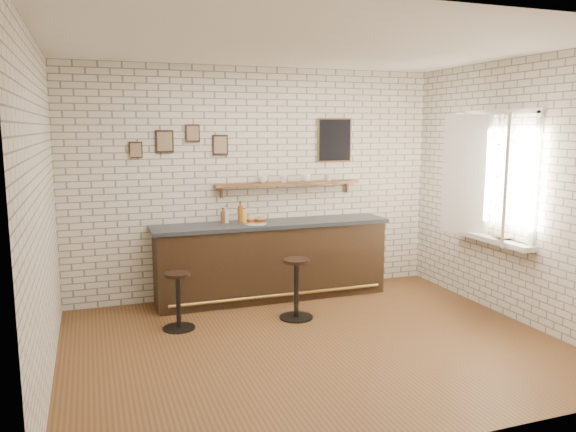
% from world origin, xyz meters
% --- Properties ---
extents(ground, '(5.00, 5.00, 0.00)m').
position_xyz_m(ground, '(0.00, 0.00, 0.00)').
color(ground, brown).
rests_on(ground, ground).
extents(bar_counter, '(3.10, 0.65, 1.01)m').
position_xyz_m(bar_counter, '(0.10, 1.70, 0.51)').
color(bar_counter, black).
rests_on(bar_counter, ground).
extents(sandwich_plate, '(0.28, 0.28, 0.01)m').
position_xyz_m(sandwich_plate, '(-0.14, 1.64, 1.02)').
color(sandwich_plate, white).
rests_on(sandwich_plate, bar_counter).
extents(ciabatta_sandwich, '(0.26, 0.19, 0.08)m').
position_xyz_m(ciabatta_sandwich, '(-0.13, 1.64, 1.06)').
color(ciabatta_sandwich, tan).
rests_on(ciabatta_sandwich, sandwich_plate).
extents(potato_chips, '(0.26, 0.18, 0.00)m').
position_xyz_m(potato_chips, '(-0.17, 1.64, 1.02)').
color(potato_chips, gold).
rests_on(potato_chips, sandwich_plate).
extents(bitters_bottle_brown, '(0.06, 0.06, 0.20)m').
position_xyz_m(bitters_bottle_brown, '(-0.51, 1.84, 1.09)').
color(bitters_bottle_brown, brown).
rests_on(bitters_bottle_brown, bar_counter).
extents(bitters_bottle_white, '(0.06, 0.06, 0.22)m').
position_xyz_m(bitters_bottle_white, '(-0.47, 1.84, 1.10)').
color(bitters_bottle_white, beige).
rests_on(bitters_bottle_white, bar_counter).
extents(bitters_bottle_amber, '(0.07, 0.07, 0.27)m').
position_xyz_m(bitters_bottle_amber, '(-0.28, 1.84, 1.12)').
color(bitters_bottle_amber, '#8D5516').
rests_on(bitters_bottle_amber, bar_counter).
extents(condiment_bottle_yellow, '(0.06, 0.06, 0.18)m').
position_xyz_m(condiment_bottle_yellow, '(-0.23, 1.84, 1.09)').
color(condiment_bottle_yellow, yellow).
rests_on(condiment_bottle_yellow, bar_counter).
extents(bar_stool_left, '(0.36, 0.36, 0.64)m').
position_xyz_m(bar_stool_left, '(-1.24, 0.93, 0.34)').
color(bar_stool_left, black).
rests_on(bar_stool_left, ground).
extents(bar_stool_right, '(0.40, 0.40, 0.71)m').
position_xyz_m(bar_stool_right, '(0.11, 0.82, 0.38)').
color(bar_stool_right, black).
rests_on(bar_stool_right, ground).
extents(wall_shelf, '(2.00, 0.18, 0.18)m').
position_xyz_m(wall_shelf, '(0.40, 1.90, 1.48)').
color(wall_shelf, brown).
rests_on(wall_shelf, ground).
extents(shelf_cup_a, '(0.16, 0.16, 0.10)m').
position_xyz_m(shelf_cup_a, '(0.04, 1.90, 1.55)').
color(shelf_cup_a, white).
rests_on(shelf_cup_a, wall_shelf).
extents(shelf_cup_b, '(0.13, 0.13, 0.10)m').
position_xyz_m(shelf_cup_b, '(0.33, 1.90, 1.55)').
color(shelf_cup_b, white).
rests_on(shelf_cup_b, wall_shelf).
extents(shelf_cup_c, '(0.15, 0.15, 0.10)m').
position_xyz_m(shelf_cup_c, '(0.64, 1.90, 1.55)').
color(shelf_cup_c, white).
rests_on(shelf_cup_c, wall_shelf).
extents(shelf_cup_d, '(0.10, 0.10, 0.08)m').
position_xyz_m(shelf_cup_d, '(0.99, 1.90, 1.54)').
color(shelf_cup_d, white).
rests_on(shelf_cup_d, wall_shelf).
extents(back_wall_decor, '(2.96, 0.02, 0.56)m').
position_xyz_m(back_wall_decor, '(0.23, 1.98, 2.05)').
color(back_wall_decor, black).
rests_on(back_wall_decor, ground).
extents(window_sill, '(0.20, 1.35, 0.06)m').
position_xyz_m(window_sill, '(2.40, 0.30, 0.90)').
color(window_sill, white).
rests_on(window_sill, ground).
extents(casement_window, '(0.40, 1.30, 1.56)m').
position_xyz_m(casement_window, '(2.36, 0.30, 1.65)').
color(casement_window, white).
rests_on(casement_window, ground).
extents(book_lower, '(0.23, 0.27, 0.02)m').
position_xyz_m(book_lower, '(2.38, 0.19, 0.94)').
color(book_lower, tan).
rests_on(book_lower, window_sill).
extents(book_upper, '(0.25, 0.28, 0.02)m').
position_xyz_m(book_upper, '(2.38, 0.16, 0.96)').
color(book_upper, tan).
rests_on(book_upper, book_lower).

